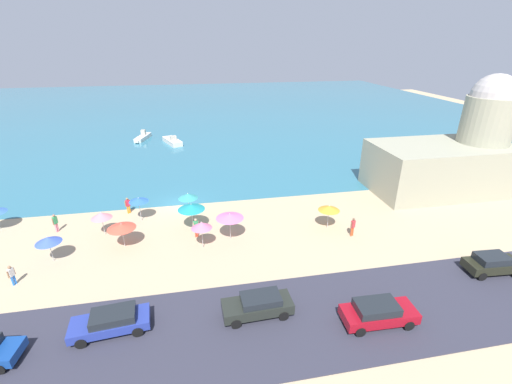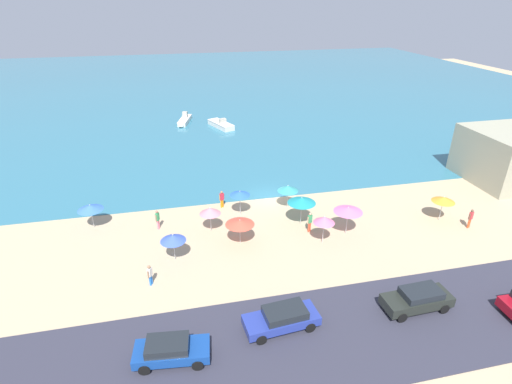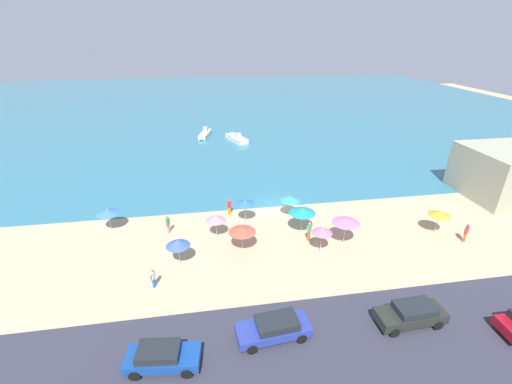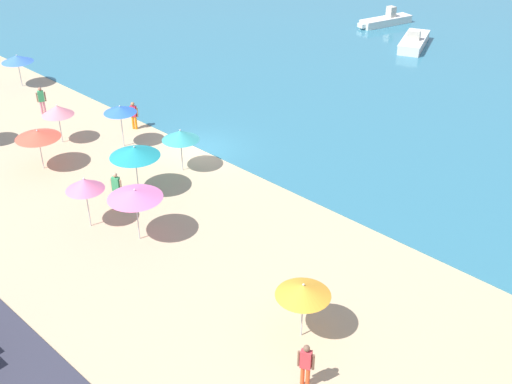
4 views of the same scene
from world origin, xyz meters
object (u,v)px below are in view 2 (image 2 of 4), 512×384
object	(u,v)px
parked_car_0	(418,299)
skiff_nearshore	(221,124)
beach_umbrella_3	(288,188)
beach_umbrella_4	(302,200)
bather_0	(158,219)
bather_1	(471,218)
beach_umbrella_2	(324,220)
parked_car_1	(282,318)
parked_car_2	(171,350)
beach_umbrella_6	(240,193)
beach_umbrella_8	(173,238)
bather_3	(150,274)
beach_umbrella_0	(444,199)
beach_umbrella_1	(90,207)
beach_umbrella_5	(210,211)
beach_umbrella_9	(240,222)
bather_4	(222,198)
beach_umbrella_7	(348,210)
skiff_offshore	(185,120)
bather_2	(310,221)

from	to	relation	value
parked_car_0	skiff_nearshore	xyz separation A→B (m)	(-6.71, 41.34, -0.36)
beach_umbrella_3	beach_umbrella_4	bearing A→B (deg)	-84.48
bather_0	parked_car_0	size ratio (longest dim) A/B	0.40
bather_1	skiff_nearshore	size ratio (longest dim) A/B	0.31
beach_umbrella_2	parked_car_1	world-z (taller)	beach_umbrella_2
bather_1	parked_car_2	size ratio (longest dim) A/B	0.42
beach_umbrella_6	beach_umbrella_8	xyz separation A→B (m)	(-6.09, -5.63, -0.28)
beach_umbrella_6	bather_3	bearing A→B (deg)	-133.59
beach_umbrella_2	skiff_nearshore	world-z (taller)	beach_umbrella_2
beach_umbrella_4	skiff_nearshore	distance (m)	29.78
beach_umbrella_0	parked_car_0	world-z (taller)	beach_umbrella_0
beach_umbrella_1	parked_car_0	distance (m)	26.29
beach_umbrella_5	parked_car_2	distance (m)	13.50
beach_umbrella_9	bather_4	xyz separation A→B (m)	(-0.55, 6.37, -1.01)
beach_umbrella_1	bather_4	world-z (taller)	beach_umbrella_1
beach_umbrella_7	parked_car_1	world-z (taller)	beach_umbrella_7
parked_car_2	beach_umbrella_9	bearing A→B (deg)	61.18
bather_3	bather_4	xyz separation A→B (m)	(6.42, 10.05, 0.06)
beach_umbrella_9	parked_car_2	bearing A→B (deg)	-118.82
beach_umbrella_5	skiff_offshore	world-z (taller)	beach_umbrella_5
beach_umbrella_1	beach_umbrella_3	bearing A→B (deg)	-0.79
parked_car_0	parked_car_2	xyz separation A→B (m)	(-15.39, -0.68, -0.05)
beach_umbrella_8	bather_4	distance (m)	8.85
bather_4	parked_car_2	world-z (taller)	bather_4
bather_4	skiff_nearshore	xyz separation A→B (m)	(3.45, 25.12, -0.48)
beach_umbrella_0	beach_umbrella_5	xyz separation A→B (m)	(-20.13, 2.57, -0.09)
beach_umbrella_4	beach_umbrella_9	bearing A→B (deg)	-161.68
parked_car_2	skiff_nearshore	xyz separation A→B (m)	(8.69, 42.02, -0.31)
parked_car_0	skiff_offshore	bearing A→B (deg)	104.80
parked_car_2	skiff_nearshore	distance (m)	42.91
beach_umbrella_5	bather_2	distance (m)	8.40
beach_umbrella_0	bather_4	bearing A→B (deg)	160.62
parked_car_1	beach_umbrella_1	bearing A→B (deg)	130.67
beach_umbrella_4	parked_car_0	distance (m)	12.46
beach_umbrella_7	bather_1	xyz separation A→B (m)	(10.73, -1.44, -1.28)
beach_umbrella_1	parked_car_1	bearing A→B (deg)	-49.33
beach_umbrella_6	beach_umbrella_8	world-z (taller)	beach_umbrella_6
beach_umbrella_4	parked_car_1	distance (m)	12.57
beach_umbrella_7	bather_1	bearing A→B (deg)	-7.62
beach_umbrella_4	beach_umbrella_7	bearing A→B (deg)	-36.52
beach_umbrella_6	beach_umbrella_1	bearing A→B (deg)	176.98
beach_umbrella_1	bather_1	world-z (taller)	beach_umbrella_1
bather_3	parked_car_0	world-z (taller)	bather_3
beach_umbrella_8	bather_2	size ratio (longest dim) A/B	1.23
beach_umbrella_6	parked_car_2	bearing A→B (deg)	-113.79
beach_umbrella_6	bather_0	world-z (taller)	beach_umbrella_6
beach_umbrella_0	beach_umbrella_8	world-z (taller)	beach_umbrella_0
beach_umbrella_1	beach_umbrella_6	distance (m)	12.78
beach_umbrella_0	skiff_nearshore	xyz separation A→B (m)	(-15.17, 31.66, -1.58)
bather_1	skiff_nearshore	world-z (taller)	bather_1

